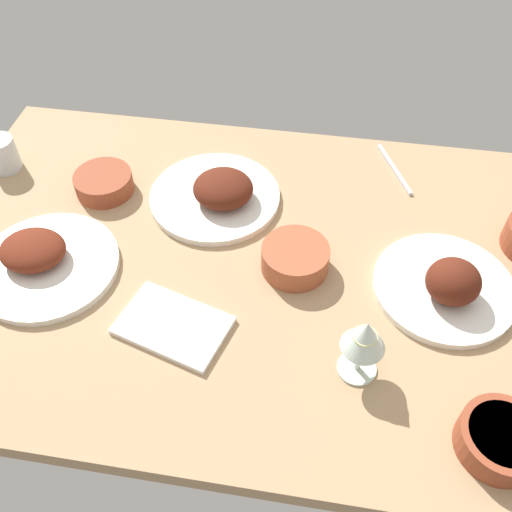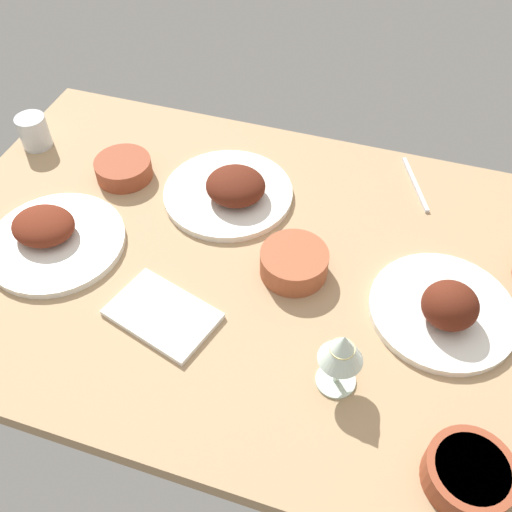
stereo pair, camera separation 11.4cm
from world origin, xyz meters
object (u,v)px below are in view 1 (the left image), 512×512
plate_near_viewer (219,193)px  bowl_potatoes (295,257)px  plate_center_main (448,285)px  bowl_cream (501,439)px  folded_napkin (173,325)px  bowl_onions (104,182)px  fork_loose (394,169)px  wine_glass (364,338)px  water_tumbler (2,154)px  plate_far_side (42,260)px

plate_near_viewer → bowl_potatoes: plate_near_viewer is taller
plate_near_viewer → plate_center_main: bearing=159.0°
bowl_cream → bowl_potatoes: (36.01, -32.24, 0.20)cm
folded_napkin → bowl_onions: bearing=-53.9°
folded_napkin → fork_loose: (-40.73, -51.95, -0.20)cm
wine_glass → water_tumbler: wine_glass is taller
bowl_potatoes → folded_napkin: size_ratio=0.69×
bowl_cream → water_tumbler: 119.73cm
plate_far_side → bowl_cream: (-86.41, 24.34, 0.71)cm
bowl_onions → fork_loose: size_ratio=0.71×
water_tumbler → fork_loose: 92.77cm
plate_far_side → bowl_onions: (-4.75, -24.00, 0.43)cm
bowl_potatoes → wine_glass: bearing=121.9°
bowl_onions → fork_loose: (-65.71, -17.65, -2.09)cm
plate_center_main → plate_near_viewer: size_ratio=0.94×
plate_far_side → folded_napkin: 31.50cm
plate_far_side → plate_center_main: bearing=-175.9°
plate_center_main → plate_far_side: plate_center_main is taller
bowl_potatoes → fork_loose: bowl_potatoes is taller
wine_glass → folded_napkin: wine_glass is taller
plate_center_main → wine_glass: 26.33cm
wine_glass → plate_far_side: bearing=-12.1°
bowl_potatoes → bowl_onions: bearing=-19.4°
fork_loose → bowl_potatoes: bearing=-54.9°
bowl_onions → water_tumbler: bearing=-8.9°
plate_near_viewer → plate_far_side: bearing=38.0°
bowl_onions → plate_near_viewer: bearing=-179.0°
water_tumbler → fork_loose: (-91.70, -13.60, -3.65)cm
plate_near_viewer → water_tumbler: bearing=-3.9°
bowl_potatoes → folded_napkin: bowl_potatoes is taller
bowl_potatoes → wine_glass: wine_glass is taller
plate_center_main → folded_napkin: (50.40, 15.98, -2.15)cm
plate_far_side → fork_loose: 81.87cm
plate_near_viewer → bowl_cream: size_ratio=2.17×
plate_near_viewer → folded_napkin: size_ratio=1.47×
fork_loose → plate_near_viewer: bearing=-90.5°
plate_far_side → fork_loose: size_ratio=1.56×
plate_far_side → water_tumbler: water_tumbler is taller
bowl_cream → wine_glass: size_ratio=0.97×
bowl_onions → bowl_potatoes: bearing=160.6°
bowl_potatoes → folded_napkin: 27.63cm
plate_center_main → folded_napkin: plate_center_main is taller
plate_near_viewer → bowl_cream: (-55.09, 48.82, 0.29)cm
water_tumbler → bowl_onions: bearing=171.1°
bowl_onions → water_tumbler: size_ratio=1.62×
plate_far_side → fork_loose: (-70.46, -41.65, -1.66)cm
plate_far_side → water_tumbler: size_ratio=3.55×
wine_glass → bowl_potatoes: bearing=-58.1°
plate_near_viewer → bowl_onions: bearing=1.0°
plate_center_main → bowl_potatoes: plate_center_main is taller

